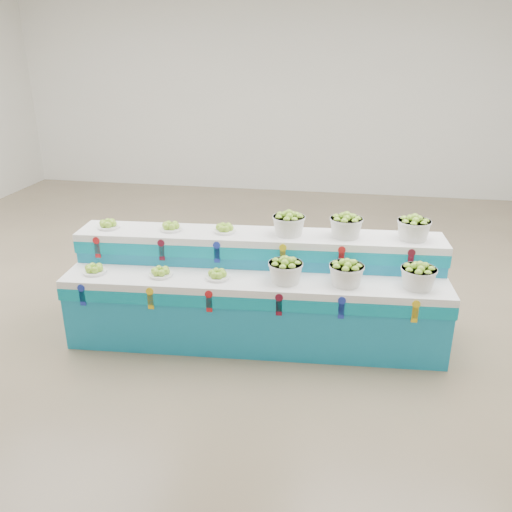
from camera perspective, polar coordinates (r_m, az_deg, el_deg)
name	(u,v)px	position (r m, az deg, el deg)	size (l,w,h in m)	color
ground	(208,298)	(6.21, -5.22, -4.54)	(10.00, 10.00, 0.00)	#73644E
back_wall	(273,86)	(10.49, 1.82, 17.76)	(10.00, 10.00, 0.00)	silver
display_stand	(256,290)	(5.19, 0.00, -3.69)	(3.62, 0.93, 1.02)	#1687B3
plate_lower_left	(94,268)	(5.27, -17.00, -1.29)	(0.22, 0.22, 0.09)	white
plate_lower_mid	(160,271)	(5.05, -10.23, -1.63)	(0.22, 0.22, 0.09)	white
plate_lower_right	(217,274)	(4.93, -4.16, -1.92)	(0.22, 0.22, 0.09)	white
basket_lower_left	(286,270)	(4.84, 3.19, -1.51)	(0.32, 0.32, 0.23)	silver
basket_lower_mid	(346,273)	(4.84, 9.68, -1.77)	(0.32, 0.32, 0.23)	silver
basket_lower_right	(418,276)	(4.93, 17.04, -2.04)	(0.32, 0.32, 0.23)	silver
plate_upper_left	(108,224)	(5.55, -15.61, 3.37)	(0.22, 0.22, 0.09)	white
plate_upper_mid	(171,226)	(5.35, -9.15, 3.22)	(0.22, 0.22, 0.09)	white
plate_upper_right	(225,228)	(5.23, -3.40, 3.05)	(0.22, 0.22, 0.09)	white
basket_upper_left	(289,223)	(5.15, 3.54, 3.52)	(0.32, 0.32, 0.23)	silver
basket_upper_mid	(346,225)	(5.15, 9.65, 3.27)	(0.32, 0.32, 0.23)	silver
basket_upper_right	(414,228)	(5.23, 16.58, 2.95)	(0.32, 0.32, 0.23)	silver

